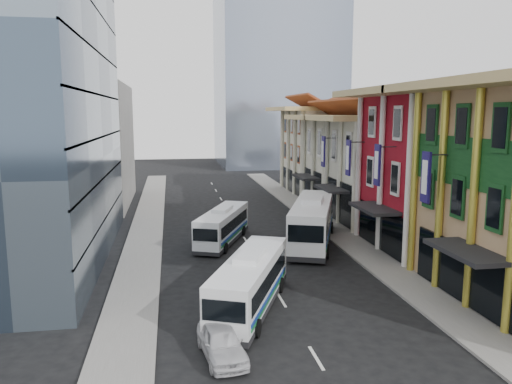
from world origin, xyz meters
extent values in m
plane|color=black|center=(0.00, 0.00, 0.00)|extent=(200.00, 200.00, 0.00)
cube|color=slate|center=(8.50, 22.00, 0.07)|extent=(3.00, 90.00, 0.15)
cube|color=slate|center=(-8.50, 22.00, 0.07)|extent=(3.00, 90.00, 0.15)
cube|color=maroon|center=(14.00, 17.00, 6.00)|extent=(8.00, 10.00, 12.00)
cube|color=beige|center=(14.00, 26.50, 5.00)|extent=(8.00, 9.00, 10.00)
cube|color=beige|center=(14.00, 35.50, 5.00)|extent=(8.00, 9.00, 10.00)
cube|color=beige|center=(14.00, 46.00, 5.50)|extent=(8.00, 12.00, 11.00)
cube|color=#3A495B|center=(-17.00, 19.00, 15.00)|extent=(12.00, 26.00, 30.00)
cube|color=gray|center=(-16.00, 42.00, 7.00)|extent=(10.00, 18.00, 14.00)
imported|color=silver|center=(-4.12, 1.77, 0.71)|extent=(2.26, 4.39, 1.42)
camera|label=1|loc=(-6.11, -18.87, 10.72)|focal=35.00mm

